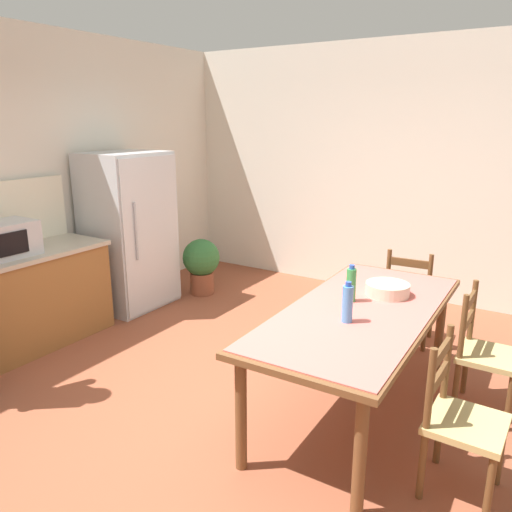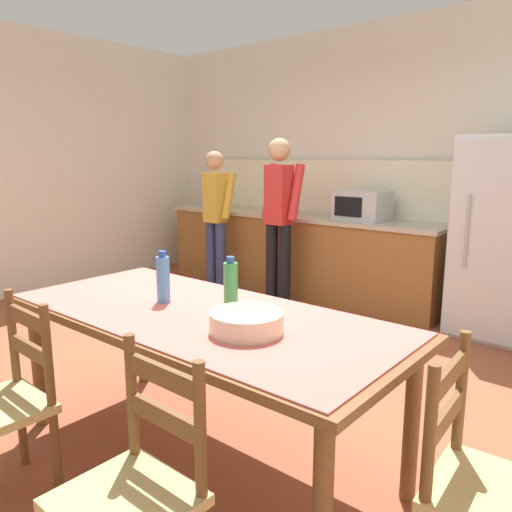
{
  "view_description": "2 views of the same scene",
  "coord_description": "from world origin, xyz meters",
  "px_view_note": "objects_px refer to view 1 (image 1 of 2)",
  "views": [
    {
      "loc": [
        -2.5,
        -1.83,
        2.04
      ],
      "look_at": [
        -0.04,
        -0.28,
        1.24
      ],
      "focal_mm": 35.0,
      "sensor_mm": 36.0,
      "label": 1
    },
    {
      "loc": [
        2.32,
        -2.32,
        1.52
      ],
      "look_at": [
        0.35,
        -0.04,
        0.92
      ],
      "focal_mm": 35.0,
      "sensor_mm": 36.0,
      "label": 2
    }
  ],
  "objects_px": {
    "microwave": "(3,240)",
    "bottle_off_centre": "(351,284)",
    "serving_bowl": "(387,288)",
    "chair_side_near_left": "(459,420)",
    "dining_table": "(360,319)",
    "refrigerator": "(129,231)",
    "chair_side_near_right": "(484,353)",
    "bottle_near_centre": "(347,303)",
    "potted_plant": "(201,262)",
    "chair_head_end": "(409,297)"
  },
  "relations": [
    {
      "from": "microwave",
      "to": "bottle_off_centre",
      "type": "relative_size",
      "value": 1.85
    },
    {
      "from": "serving_bowl",
      "to": "chair_side_near_left",
      "type": "xyz_separation_m",
      "value": [
        -0.83,
        -0.7,
        -0.39
      ]
    },
    {
      "from": "dining_table",
      "to": "chair_side_near_left",
      "type": "height_order",
      "value": "chair_side_near_left"
    },
    {
      "from": "refrigerator",
      "to": "bottle_off_centre",
      "type": "height_order",
      "value": "refrigerator"
    },
    {
      "from": "chair_side_near_right",
      "to": "serving_bowl",
      "type": "bearing_deg",
      "value": 99.7
    },
    {
      "from": "bottle_near_centre",
      "to": "chair_side_near_left",
      "type": "distance_m",
      "value": 0.91
    },
    {
      "from": "bottle_off_centre",
      "to": "potted_plant",
      "type": "bearing_deg",
      "value": 61.73
    },
    {
      "from": "bottle_off_centre",
      "to": "microwave",
      "type": "bearing_deg",
      "value": 106.64
    },
    {
      "from": "refrigerator",
      "to": "bottle_off_centre",
      "type": "xyz_separation_m",
      "value": [
        -0.58,
        -2.8,
        0.06
      ]
    },
    {
      "from": "bottle_off_centre",
      "to": "chair_side_near_right",
      "type": "xyz_separation_m",
      "value": [
        0.38,
        -0.87,
        -0.46
      ]
    },
    {
      "from": "microwave",
      "to": "chair_side_near_left",
      "type": "distance_m",
      "value": 3.76
    },
    {
      "from": "bottle_near_centre",
      "to": "serving_bowl",
      "type": "relative_size",
      "value": 0.84
    },
    {
      "from": "microwave",
      "to": "potted_plant",
      "type": "xyz_separation_m",
      "value": [
        2.12,
        -0.45,
        -0.66
      ]
    },
    {
      "from": "chair_side_near_left",
      "to": "chair_head_end",
      "type": "distance_m",
      "value": 1.97
    },
    {
      "from": "bottle_near_centre",
      "to": "potted_plant",
      "type": "relative_size",
      "value": 0.4
    },
    {
      "from": "bottle_near_centre",
      "to": "refrigerator",
      "type": "bearing_deg",
      "value": 72.15
    },
    {
      "from": "bottle_near_centre",
      "to": "chair_side_near_left",
      "type": "height_order",
      "value": "bottle_near_centre"
    },
    {
      "from": "dining_table",
      "to": "bottle_off_centre",
      "type": "relative_size",
      "value": 7.84
    },
    {
      "from": "chair_side_near_left",
      "to": "potted_plant",
      "type": "distance_m",
      "value": 3.74
    },
    {
      "from": "chair_side_near_left",
      "to": "microwave",
      "type": "bearing_deg",
      "value": 95.68
    },
    {
      "from": "bottle_off_centre",
      "to": "chair_side_near_right",
      "type": "relative_size",
      "value": 0.3
    },
    {
      "from": "refrigerator",
      "to": "chair_side_near_right",
      "type": "height_order",
      "value": "refrigerator"
    },
    {
      "from": "serving_bowl",
      "to": "chair_side_near_left",
      "type": "relative_size",
      "value": 0.35
    },
    {
      "from": "bottle_off_centre",
      "to": "chair_side_near_right",
      "type": "distance_m",
      "value": 1.06
    },
    {
      "from": "bottle_off_centre",
      "to": "chair_head_end",
      "type": "height_order",
      "value": "bottle_off_centre"
    },
    {
      "from": "chair_side_near_left",
      "to": "bottle_off_centre",
      "type": "bearing_deg",
      "value": 58.82
    },
    {
      "from": "chair_head_end",
      "to": "chair_side_near_left",
      "type": "bearing_deg",
      "value": 109.21
    },
    {
      "from": "bottle_near_centre",
      "to": "bottle_off_centre",
      "type": "bearing_deg",
      "value": 18.44
    },
    {
      "from": "refrigerator",
      "to": "potted_plant",
      "type": "xyz_separation_m",
      "value": [
        0.7,
        -0.43,
        -0.46
      ]
    },
    {
      "from": "bottle_near_centre",
      "to": "serving_bowl",
      "type": "bearing_deg",
      "value": -5.41
    },
    {
      "from": "microwave",
      "to": "chair_side_near_right",
      "type": "relative_size",
      "value": 0.55
    },
    {
      "from": "chair_head_end",
      "to": "serving_bowl",
      "type": "bearing_deg",
      "value": 90.59
    },
    {
      "from": "chair_head_end",
      "to": "potted_plant",
      "type": "relative_size",
      "value": 1.36
    },
    {
      "from": "chair_side_near_right",
      "to": "microwave",
      "type": "bearing_deg",
      "value": 108.43
    },
    {
      "from": "bottle_off_centre",
      "to": "potted_plant",
      "type": "xyz_separation_m",
      "value": [
        1.28,
        2.37,
        -0.52
      ]
    },
    {
      "from": "refrigerator",
      "to": "bottle_near_centre",
      "type": "relative_size",
      "value": 6.3
    },
    {
      "from": "chair_head_end",
      "to": "dining_table",
      "type": "bearing_deg",
      "value": 86.53
    },
    {
      "from": "chair_side_near_left",
      "to": "potted_plant",
      "type": "height_order",
      "value": "chair_side_near_left"
    },
    {
      "from": "chair_side_near_right",
      "to": "chair_head_end",
      "type": "distance_m",
      "value": 1.15
    },
    {
      "from": "bottle_off_centre",
      "to": "chair_side_near_right",
      "type": "height_order",
      "value": "bottle_off_centre"
    },
    {
      "from": "refrigerator",
      "to": "chair_side_near_right",
      "type": "distance_m",
      "value": 3.7
    },
    {
      "from": "bottle_off_centre",
      "to": "bottle_near_centre",
      "type": "bearing_deg",
      "value": -161.56
    },
    {
      "from": "refrigerator",
      "to": "bottle_near_centre",
      "type": "bearing_deg",
      "value": -107.85
    },
    {
      "from": "dining_table",
      "to": "bottle_near_centre",
      "type": "xyz_separation_m",
      "value": [
        -0.26,
        -0.0,
        0.2
      ]
    },
    {
      "from": "microwave",
      "to": "serving_bowl",
      "type": "xyz_separation_m",
      "value": [
        1.11,
        -3.0,
        -0.21
      ]
    },
    {
      "from": "microwave",
      "to": "serving_bowl",
      "type": "bearing_deg",
      "value": -69.73
    },
    {
      "from": "refrigerator",
      "to": "bottle_near_centre",
      "type": "xyz_separation_m",
      "value": [
        -0.94,
        -2.93,
        0.06
      ]
    },
    {
      "from": "refrigerator",
      "to": "chair_side_near_right",
      "type": "bearing_deg",
      "value": -93.01
    },
    {
      "from": "bottle_off_centre",
      "to": "chair_side_near_left",
      "type": "relative_size",
      "value": 0.3
    },
    {
      "from": "chair_side_near_right",
      "to": "chair_side_near_left",
      "type": "height_order",
      "value": "same"
    }
  ]
}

